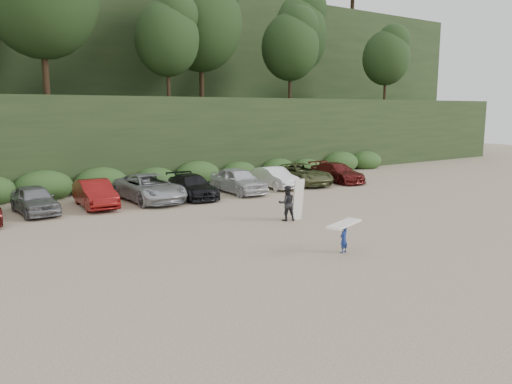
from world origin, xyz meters
TOP-DOWN VIEW (x-y plane):
  - ground at (0.00, 0.00)m, footprint 120.00×120.00m
  - hillside_backdrop at (-0.26, 35.93)m, footprint 90.00×41.50m
  - parked_cars at (-2.75, 10.05)m, footprint 33.36×5.90m
  - child_surfer at (0.80, -3.47)m, footprint 1.93×1.13m
  - adult_surfer at (2.40, 1.87)m, footprint 1.28×0.86m

SIDE VIEW (x-z plane):
  - ground at x=0.00m, z-range 0.00..0.00m
  - parked_cars at x=-2.75m, z-range -0.05..1.53m
  - child_surfer at x=0.80m, z-range 0.20..1.32m
  - adult_surfer at x=2.40m, z-range -0.13..1.82m
  - hillside_backdrop at x=-0.26m, z-range -2.78..25.22m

